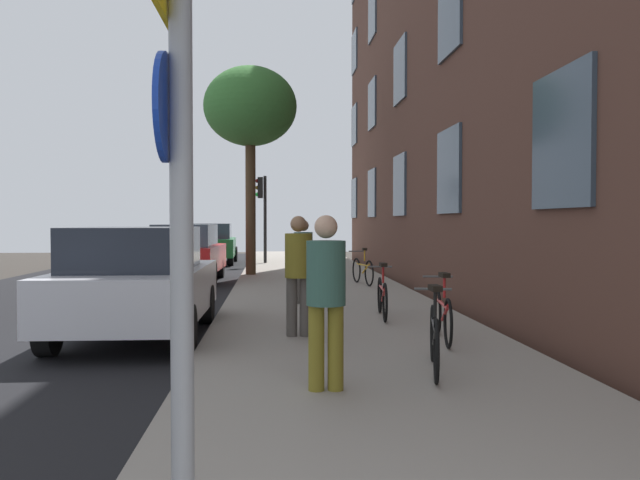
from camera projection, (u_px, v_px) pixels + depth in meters
name	position (u px, v px, depth m)	size (l,w,h in m)	color
ground_plane	(174.00, 293.00, 15.41)	(41.80, 41.80, 0.00)	#332D28
road_asphalt	(83.00, 294.00, 15.26)	(7.00, 38.00, 0.01)	black
sidewalk	(320.00, 290.00, 15.66)	(4.20, 38.00, 0.12)	gray
sign_post	(176.00, 164.00, 3.31)	(0.16, 0.60, 3.22)	gray
traffic_light	(262.00, 203.00, 24.87)	(0.43, 0.24, 3.34)	black
tree_near	(250.00, 108.00, 19.40)	(2.79, 2.79, 6.23)	#4C3823
bicycle_0	(434.00, 338.00, 6.84)	(0.51, 1.65, 0.93)	black
bicycle_1	(443.00, 314.00, 8.63)	(0.42, 1.69, 0.92)	black
bicycle_2	(382.00, 296.00, 10.72)	(0.42, 1.68, 0.92)	black
bicycle_3	(363.00, 270.00, 16.40)	(0.47, 1.65, 0.93)	black
pedestrian_0	(326.00, 291.00, 6.08)	(0.51, 0.51, 1.65)	olive
pedestrian_1	(298.00, 268.00, 8.97)	(0.45, 0.45, 1.67)	#4C4742
pedestrian_2	(303.00, 256.00, 12.55)	(0.44, 0.44, 1.62)	#4C4742
car_0	(137.00, 281.00, 9.42)	(1.95, 3.97, 1.62)	silver
car_1	(187.00, 253.00, 18.17)	(1.90, 4.14, 1.62)	red
car_2	(212.00, 243.00, 26.10)	(1.97, 4.12, 1.62)	#19662D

